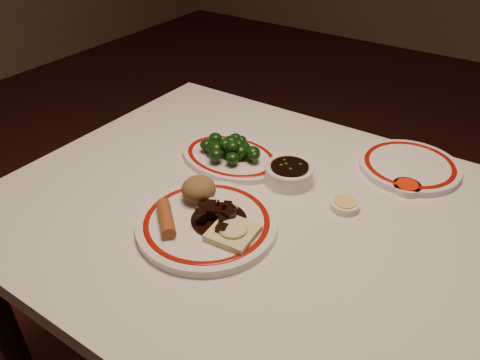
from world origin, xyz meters
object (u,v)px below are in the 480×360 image
dining_table (272,244)px  broccoli_plate (231,157)px  stirfry_heap (218,216)px  fried_wonton (233,231)px  main_plate (207,224)px  soy_bowl (289,174)px  broccoli_pile (230,147)px  spring_roll (166,218)px  rice_mound (199,189)px

dining_table → broccoli_plate: broccoli_plate is taller
stirfry_heap → dining_table: bearing=56.7°
stirfry_heap → broccoli_plate: size_ratio=0.42×
dining_table → fried_wonton: 0.17m
main_plate → soy_bowl: 0.25m
broccoli_pile → soy_bowl: 0.17m
dining_table → broccoli_plate: (-0.19, 0.12, 0.10)m
spring_roll → broccoli_pile: broccoli_pile is taller
dining_table → stirfry_heap: stirfry_heap is taller
main_plate → spring_roll: bearing=-139.3°
rice_mound → broccoli_pile: rice_mound is taller
broccoli_pile → dining_table: bearing=-30.6°
spring_roll → soy_bowl: 0.32m
rice_mound → soy_bowl: (0.11, 0.19, -0.02)m
broccoli_pile → soy_bowl: size_ratio=1.43×
dining_table → fried_wonton: size_ratio=12.89×
rice_mound → broccoli_plate: bearing=104.9°
fried_wonton → broccoli_plate: 0.30m
broccoli_pile → soy_bowl: broccoli_pile is taller
spring_roll → fried_wonton: 0.14m
spring_roll → broccoli_pile: (-0.05, 0.29, 0.01)m
broccoli_plate → soy_bowl: bearing=0.6°
spring_roll → fried_wonton: size_ratio=1.10×
broccoli_pile → spring_roll: bearing=-80.6°
rice_mound → main_plate: bearing=-40.2°
main_plate → rice_mound: rice_mound is taller
fried_wonton → broccoli_plate: size_ratio=0.34×
stirfry_heap → broccoli_pile: broccoli_pile is taller
broccoli_plate → broccoli_pile: bearing=-91.5°
stirfry_heap → soy_bowl: size_ratio=1.01×
rice_mound → broccoli_plate: (-0.05, 0.19, -0.04)m
stirfry_heap → broccoli_plate: 0.26m
stirfry_heap → broccoli_plate: (-0.13, 0.23, -0.02)m
rice_mound → dining_table: bearing=26.1°
main_plate → fried_wonton: bearing=-5.6°
rice_mound → spring_roll: size_ratio=0.72×
dining_table → spring_roll: bearing=-130.6°
main_plate → soy_bowl: size_ratio=2.72×
rice_mound → fried_wonton: 0.14m
stirfry_heap → soy_bowl: (0.04, 0.23, -0.01)m
spring_roll → main_plate: bearing=-7.9°
rice_mound → soy_bowl: rice_mound is taller
rice_mound → spring_roll: 0.10m
main_plate → broccoli_plate: size_ratio=1.13×
main_plate → stirfry_heap: size_ratio=2.70×
dining_table → main_plate: (-0.09, -0.12, 0.10)m
dining_table → stirfry_heap: bearing=-123.3°
stirfry_heap → broccoli_pile: (-0.13, 0.22, 0.01)m
fried_wonton → stirfry_heap: bearing=158.2°
spring_roll → soy_bowl: spring_roll is taller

